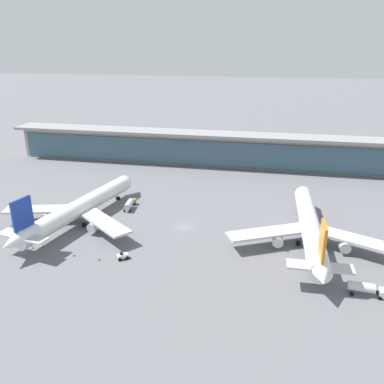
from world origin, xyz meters
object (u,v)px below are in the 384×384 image
object	(u,v)px
safety_cone_alpha	(43,246)
safety_cone_delta	(74,255)
safety_cone_charlie	(99,259)
service_truck_under_wing_white	(123,256)
service_truck_near_nose_white	(366,288)
airliner_left_stand	(78,208)
service_truck_mid_apron_olive	(130,204)
airliner_centre_stand	(310,227)
safety_cone_echo	(62,253)
safety_cone_bravo	(33,247)

from	to	relation	value
safety_cone_alpha	safety_cone_delta	size ratio (longest dim) A/B	1.00
safety_cone_charlie	safety_cone_delta	xyz separation A→B (m)	(-7.36, 0.68, 0.00)
service_truck_under_wing_white	service_truck_near_nose_white	bearing A→B (deg)	-3.86
airliner_left_stand	service_truck_mid_apron_olive	distance (m)	18.17
airliner_centre_stand	service_truck_under_wing_white	distance (m)	51.01
safety_cone_echo	service_truck_mid_apron_olive	bearing A→B (deg)	77.82
service_truck_near_nose_white	safety_cone_delta	bearing A→B (deg)	177.73
service_truck_mid_apron_olive	safety_cone_alpha	distance (m)	33.22
service_truck_under_wing_white	safety_cone_echo	distance (m)	16.78
service_truck_under_wing_white	safety_cone_alpha	bearing A→B (deg)	175.90
airliner_left_stand	safety_cone_charlie	size ratio (longest dim) A/B	83.74
airliner_centre_stand	service_truck_mid_apron_olive	distance (m)	58.86
service_truck_mid_apron_olive	safety_cone_charlie	distance (m)	33.88
airliner_left_stand	safety_cone_delta	world-z (taller)	airliner_left_stand
safety_cone_alpha	service_truck_mid_apron_olive	bearing A→B (deg)	65.23
safety_cone_charlie	safety_cone_echo	world-z (taller)	same
airliner_left_stand	service_truck_under_wing_white	bearing A→B (deg)	-40.57
airliner_centre_stand	service_truck_mid_apron_olive	bearing A→B (deg)	166.62
airliner_left_stand	service_truck_near_nose_white	xyz separation A→B (m)	(78.84, -21.75, -3.24)
safety_cone_charlie	safety_cone_echo	distance (m)	11.12
safety_cone_bravo	safety_cone_charlie	bearing A→B (deg)	-6.11
safety_cone_alpha	safety_cone_delta	distance (m)	10.94
service_truck_mid_apron_olive	safety_cone_delta	distance (m)	33.12
airliner_left_stand	safety_cone_alpha	world-z (taller)	airliner_left_stand
safety_cone_bravo	service_truck_under_wing_white	bearing A→B (deg)	-0.86
airliner_centre_stand	safety_cone_alpha	world-z (taller)	airliner_centre_stand
safety_cone_delta	safety_cone_charlie	bearing A→B (deg)	-5.27
safety_cone_alpha	safety_cone_echo	bearing A→B (deg)	-19.85
safety_cone_alpha	safety_cone_echo	size ratio (longest dim) A/B	1.00
airliner_centre_stand	service_truck_under_wing_white	size ratio (longest dim) A/B	17.80
service_truck_mid_apron_olive	safety_cone_echo	distance (m)	33.40
service_truck_near_nose_white	safety_cone_alpha	bearing A→B (deg)	176.07
airliner_centre_stand	safety_cone_bravo	world-z (taller)	airliner_centre_stand
service_truck_near_nose_white	service_truck_under_wing_white	bearing A→B (deg)	176.14
service_truck_mid_apron_olive	service_truck_under_wing_white	bearing A→B (deg)	-73.03
service_truck_near_nose_white	safety_cone_echo	bearing A→B (deg)	177.61
service_truck_mid_apron_olive	safety_cone_bravo	distance (m)	35.39
service_truck_mid_apron_olive	safety_cone_charlie	world-z (taller)	service_truck_mid_apron_olive
safety_cone_bravo	service_truck_near_nose_white	bearing A→B (deg)	-2.93
service_truck_near_nose_white	safety_cone_echo	size ratio (longest dim) A/B	12.49
safety_cone_echo	safety_cone_bravo	bearing A→B (deg)	172.67
service_truck_mid_apron_olive	safety_cone_bravo	world-z (taller)	service_truck_mid_apron_olive
airliner_left_stand	safety_cone_bravo	xyz separation A→B (m)	(-5.08, -17.44, -4.63)
airliner_left_stand	safety_cone_charlie	distance (m)	25.22
safety_cone_charlie	safety_cone_bravo	bearing A→B (deg)	173.89
safety_cone_bravo	safety_cone_echo	bearing A→B (deg)	-7.33
airliner_left_stand	safety_cone_charlie	bearing A→B (deg)	-52.30
safety_cone_delta	safety_cone_echo	distance (m)	3.73
airliner_left_stand	airliner_centre_stand	size ratio (longest dim) A/B	0.99
safety_cone_alpha	safety_cone_echo	world-z (taller)	same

